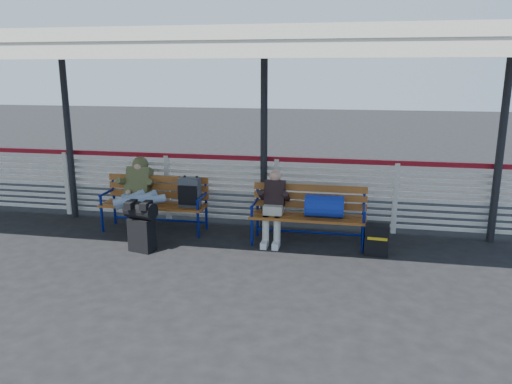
% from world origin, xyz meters
% --- Properties ---
extents(ground, '(60.00, 60.00, 0.00)m').
position_xyz_m(ground, '(0.00, 0.00, 0.00)').
color(ground, black).
rests_on(ground, ground).
extents(fence, '(12.08, 0.08, 1.24)m').
position_xyz_m(fence, '(0.00, 1.90, 0.66)').
color(fence, silver).
rests_on(fence, ground).
extents(canopy, '(12.60, 3.60, 3.16)m').
position_xyz_m(canopy, '(-0.00, 0.87, 3.04)').
color(canopy, silver).
rests_on(canopy, ground).
extents(luggage_stack, '(0.51, 0.37, 0.77)m').
position_xyz_m(luggage_stack, '(0.19, 0.27, 0.42)').
color(luggage_stack, black).
rests_on(luggage_stack, ground).
extents(bench_left, '(1.80, 0.56, 0.95)m').
position_xyz_m(bench_left, '(0.21, 1.30, 0.60)').
color(bench_left, '#A4641F').
rests_on(bench_left, ground).
extents(bench_right, '(1.80, 0.56, 0.92)m').
position_xyz_m(bench_right, '(2.76, 1.08, 0.60)').
color(bench_right, '#A4641F').
rests_on(bench_right, ground).
extents(traveler_man, '(0.94, 1.64, 0.77)m').
position_xyz_m(traveler_man, '(-0.15, 0.95, 0.68)').
color(traveler_man, '#818EAE').
rests_on(traveler_man, ground).
extents(companion_person, '(0.32, 0.66, 1.15)m').
position_xyz_m(companion_person, '(2.08, 1.07, 0.60)').
color(companion_person, beige).
rests_on(companion_person, ground).
extents(suitcase_side, '(0.36, 0.23, 0.48)m').
position_xyz_m(suitcase_side, '(3.68, 0.77, 0.24)').
color(suitcase_side, black).
rests_on(suitcase_side, ground).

